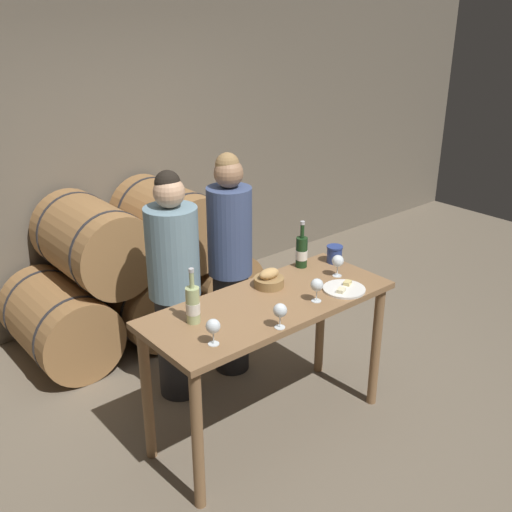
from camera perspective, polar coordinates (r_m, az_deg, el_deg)
The scene contains 15 objects.
ground_plane at distance 4.08m, azimuth 1.19°, elevation -15.94°, with size 10.00×10.00×0.00m, color #726654.
stone_wall_back at distance 5.16m, azimuth -15.49°, elevation 11.39°, with size 10.00×0.12×3.20m.
barrel_stack at distance 4.97m, azimuth -11.34°, elevation -1.45°, with size 2.00×0.92×1.22m.
tasting_table at distance 3.64m, azimuth 1.29°, elevation -6.31°, with size 1.57×0.64×0.93m.
person_left at distance 4.02m, azimuth -7.76°, elevation -2.97°, with size 0.35×0.35×1.62m.
person_right at distance 4.24m, azimuth -2.47°, elevation -0.81°, with size 0.31×0.31×1.66m.
wine_bottle_red at distance 4.00m, azimuth 4.37°, elevation 0.41°, with size 0.08×0.08×0.32m.
wine_bottle_white at distance 3.32m, azimuth -6.03°, elevation -4.62°, with size 0.08×0.08×0.33m.
blue_crock at distance 4.11m, azimuth 7.49°, elevation 0.25°, with size 0.11×0.11×0.12m.
bread_basket at distance 3.74m, azimuth 1.24°, elevation -2.27°, with size 0.19×0.19×0.12m.
cheese_plate at distance 3.74m, azimuth 8.39°, elevation -3.12°, with size 0.26×0.26×0.04m.
wine_glass_far_left at distance 3.10m, azimuth -4.11°, elevation -6.74°, with size 0.08×0.08×0.15m.
wine_glass_left at distance 3.25m, azimuth 2.31°, elevation -5.24°, with size 0.08×0.08×0.15m.
wine_glass_center at distance 3.54m, azimuth 5.83°, elevation -2.81°, with size 0.08×0.08×0.15m.
wine_glass_right at distance 3.89m, azimuth 7.80°, elevation -0.51°, with size 0.08×0.08×0.15m.
Camera 1 is at (-2.10, -2.38, 2.56)m, focal length 42.00 mm.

